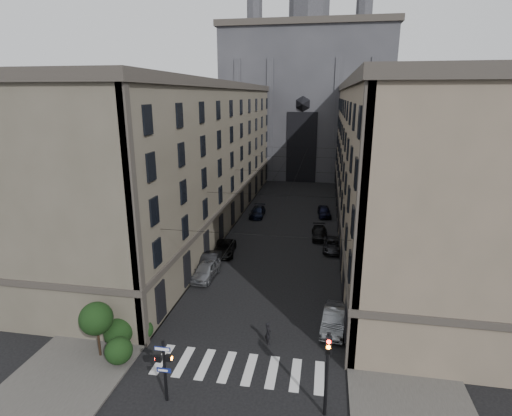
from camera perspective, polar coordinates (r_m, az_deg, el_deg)
The scene contains 19 objects.
sidewalk_left at distance 57.53m, azimuth -6.07°, elevation -1.56°, with size 7.00×80.00×0.15m, color #383533.
sidewalk_right at distance 55.67m, azimuth 15.21°, elevation -2.64°, with size 7.00×80.00×0.15m, color #383533.
zebra_crossing at distance 28.13m, azimuth -2.54°, elevation -21.86°, with size 11.00×3.20×0.01m, color beige.
building_left at distance 56.37m, azimuth -9.25°, elevation 7.64°, with size 13.60×60.60×18.85m.
building_right at distance 53.93m, azimuth 19.05°, elevation 6.61°, with size 13.60×60.60×18.85m.
gothic_tower at distance 91.78m, azimuth 7.20°, elevation 16.11°, with size 35.00×23.00×58.00m.
pedestrian_signal_left at distance 25.00m, azimuth -12.96°, elevation -21.14°, with size 1.02×0.38×4.00m.
traffic_light_right at distance 23.24m, azimuth 10.15°, elevation -21.21°, with size 0.34×0.50×5.20m.
shrub_cluster at distance 29.94m, azimuth -19.80°, elevation -16.15°, with size 3.90×4.40×3.90m.
tram_wires at distance 53.49m, azimuth 4.51°, elevation 5.08°, with size 14.00×60.00×0.43m.
car_left_near at distance 39.51m, azimuth -7.16°, elevation -8.80°, with size 1.90×4.73×1.61m, color gray.
car_left_midnear at distance 41.25m, azimuth -6.66°, elevation -7.69°, with size 1.70×4.87×1.61m, color black.
car_left_midfar at distance 44.98m, azimuth -4.53°, elevation -5.75°, with size 2.27×4.91×1.37m, color black.
car_left_far at distance 58.46m, azimuth 0.22°, elevation -0.55°, with size 1.94×4.77×1.38m, color black.
car_right_near at distance 32.01m, azimuth 11.12°, elevation -15.34°, with size 1.66×4.77×1.57m, color slate.
car_right_midnear at distance 46.66m, azimuth 10.89°, elevation -5.20°, with size 2.22×4.81×1.34m, color black.
car_right_midfar at distance 50.28m, azimuth 9.07°, elevation -3.55°, with size 1.87×4.61×1.34m, color black.
car_right_far at distance 59.40m, azimuth 9.72°, elevation -0.46°, with size 1.78×4.42×1.51m, color black.
pedestrian at distance 29.82m, azimuth 1.72°, elevation -17.42°, with size 0.62×0.41×1.70m, color black.
Camera 1 is at (5.02, -16.68, 17.20)m, focal length 28.00 mm.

